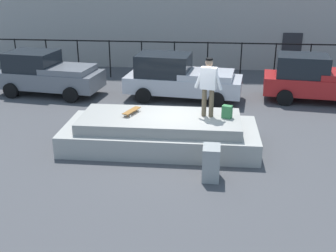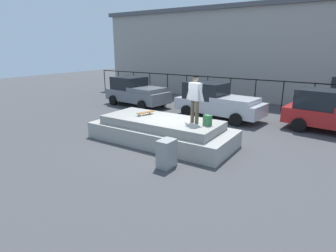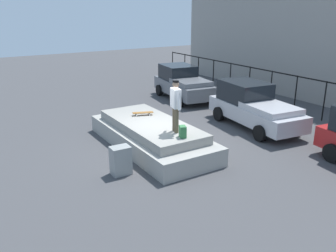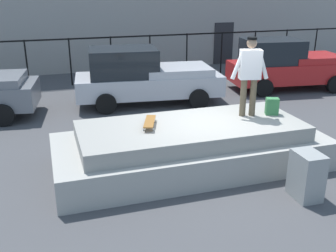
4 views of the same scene
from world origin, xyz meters
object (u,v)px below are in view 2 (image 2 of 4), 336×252
object	(u,v)px
car_silver_pickup_mid	(216,101)
utility_box	(167,153)
skateboarder	(195,96)
car_grey_pickup_near	(136,92)
backpack	(207,120)
car_red_pickup_far	(336,112)
skateboard	(145,112)

from	to	relation	value
car_silver_pickup_mid	utility_box	world-z (taller)	car_silver_pickup_mid
skateboarder	car_grey_pickup_near	distance (m)	8.55
backpack	car_grey_pickup_near	world-z (taller)	car_grey_pickup_near
car_red_pickup_far	backpack	bearing A→B (deg)	-126.47
skateboard	utility_box	bearing A→B (deg)	-40.68
skateboard	car_red_pickup_far	world-z (taller)	car_red_pickup_far
car_silver_pickup_mid	car_red_pickup_far	world-z (taller)	car_red_pickup_far
skateboarder	car_grey_pickup_near	xyz separation A→B (m)	(-6.89, 4.94, -1.08)
skateboard	skateboarder	bearing A→B (deg)	0.63
skateboard	car_red_pickup_far	size ratio (longest dim) A/B	0.18
skateboarder	backpack	distance (m)	1.01
skateboard	utility_box	distance (m)	3.26
skateboarder	car_grey_pickup_near	bearing A→B (deg)	144.34
skateboard	backpack	size ratio (longest dim) A/B	2.14
utility_box	skateboard	bearing A→B (deg)	140.83
car_red_pickup_far	utility_box	distance (m)	8.32
skateboard	car_silver_pickup_mid	distance (m)	4.92
backpack	car_silver_pickup_mid	size ratio (longest dim) A/B	0.08
backpack	car_grey_pickup_near	xyz separation A→B (m)	(-7.47, 5.04, -0.25)
car_red_pickup_far	utility_box	xyz separation A→B (m)	(-4.23, -7.15, -0.47)
car_grey_pickup_near	car_red_pickup_far	distance (m)	11.26
skateboarder	backpack	size ratio (longest dim) A/B	4.60
skateboarder	skateboard	world-z (taller)	skateboarder
backpack	car_silver_pickup_mid	distance (m)	5.19
skateboard	utility_box	world-z (taller)	skateboard
car_red_pickup_far	utility_box	size ratio (longest dim) A/B	5.12
skateboard	backpack	xyz separation A→B (m)	(2.87, -0.07, 0.09)
skateboarder	car_silver_pickup_mid	bearing A→B (deg)	104.07
skateboarder	skateboard	xyz separation A→B (m)	(-2.29, -0.03, -0.92)
skateboarder	utility_box	world-z (taller)	skateboarder
utility_box	car_grey_pickup_near	bearing A→B (deg)	136.39
car_grey_pickup_near	skateboarder	bearing A→B (deg)	-35.66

